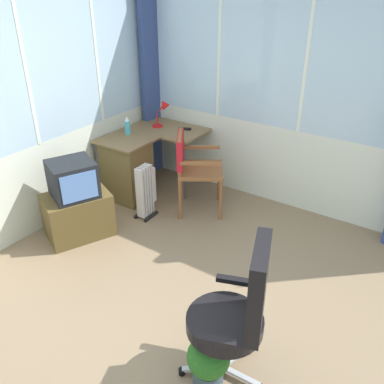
{
  "coord_description": "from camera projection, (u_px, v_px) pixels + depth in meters",
  "views": [
    {
      "loc": [
        -1.92,
        -1.42,
        2.46
      ],
      "look_at": [
        0.77,
        0.39,
        0.71
      ],
      "focal_mm": 38.97,
      "sensor_mm": 36.0,
      "label": 1
    }
  ],
  "objects": [
    {
      "name": "ground",
      "position": [
        178.0,
        325.0,
        3.29
      ],
      "size": [
        5.45,
        5.01,
        0.06
      ],
      "primitive_type": "cube",
      "color": "#876E52"
    },
    {
      "name": "east_window_panel",
      "position": [
        303.0,
        94.0,
        4.3
      ],
      "size": [
        0.07,
        4.01,
        2.62
      ],
      "color": "silver",
      "rests_on": "ground"
    },
    {
      "name": "curtain_corner",
      "position": [
        152.0,
        77.0,
        5.16
      ],
      "size": [
        0.31,
        0.1,
        2.52
      ],
      "primitive_type": "cube",
      "rotation": [
        0.0,
        0.0,
        -0.09
      ],
      "color": "#35497F",
      "rests_on": "ground"
    },
    {
      "name": "desk",
      "position": [
        129.0,
        166.0,
        4.91
      ],
      "size": [
        1.12,
        0.92,
        0.74
      ],
      "color": "olive",
      "rests_on": "ground"
    },
    {
      "name": "desk_lamp",
      "position": [
        164.0,
        110.0,
        5.06
      ],
      "size": [
        0.24,
        0.21,
        0.32
      ],
      "color": "red",
      "rests_on": "desk"
    },
    {
      "name": "tv_remote",
      "position": [
        185.0,
        129.0,
        5.02
      ],
      "size": [
        0.1,
        0.15,
        0.02
      ],
      "primitive_type": "cube",
      "rotation": [
        0.0,
        0.0,
        0.44
      ],
      "color": "black",
      "rests_on": "desk"
    },
    {
      "name": "spray_bottle",
      "position": [
        127.0,
        126.0,
        4.85
      ],
      "size": [
        0.06,
        0.06,
        0.22
      ],
      "color": "#4BBED4",
      "rests_on": "desk"
    },
    {
      "name": "wooden_armchair",
      "position": [
        190.0,
        162.0,
        4.54
      ],
      "size": [
        0.66,
        0.67,
        0.91
      ],
      "color": "brown",
      "rests_on": "ground"
    },
    {
      "name": "office_chair",
      "position": [
        239.0,
        309.0,
        2.58
      ],
      "size": [
        0.63,
        0.56,
        1.08
      ],
      "color": "#B7B7BF",
      "rests_on": "ground"
    },
    {
      "name": "tv_on_stand",
      "position": [
        76.0,
        204.0,
        4.19
      ],
      "size": [
        0.76,
        0.67,
        0.82
      ],
      "color": "brown",
      "rests_on": "ground"
    },
    {
      "name": "space_heater",
      "position": [
        146.0,
        191.0,
        4.55
      ],
      "size": [
        0.27,
        0.18,
        0.61
      ],
      "color": "silver",
      "rests_on": "ground"
    },
    {
      "name": "potted_plant",
      "position": [
        209.0,
        359.0,
        2.71
      ],
      "size": [
        0.29,
        0.29,
        0.39
      ],
      "color": "#374B53",
      "rests_on": "ground"
    }
  ]
}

